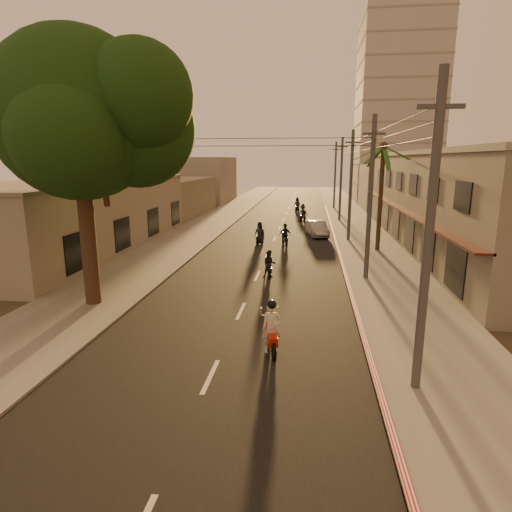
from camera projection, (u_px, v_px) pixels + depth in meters
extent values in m
plane|color=#383023|center=(233.00, 328.00, 17.31)|extent=(160.00, 160.00, 0.00)
cube|color=black|center=(275.00, 239.00, 36.65)|extent=(10.00, 140.00, 0.02)
cube|color=slate|center=(364.00, 240.00, 35.72)|extent=(5.00, 140.00, 0.12)
cube|color=slate|center=(190.00, 236.00, 37.57)|extent=(5.00, 140.00, 0.12)
cube|color=#B61319|center=(338.00, 252.00, 31.17)|extent=(0.20, 60.00, 0.20)
cube|color=gray|center=(458.00, 202.00, 32.23)|extent=(8.00, 34.00, 7.00)
cube|color=gray|center=(463.00, 153.00, 31.42)|extent=(8.20, 34.20, 0.30)
cube|color=#3D1818|center=(398.00, 207.00, 32.84)|extent=(0.80, 34.00, 0.12)
cube|color=gray|center=(82.00, 216.00, 32.02)|extent=(8.00, 24.00, 5.00)
cube|color=gray|center=(79.00, 181.00, 31.45)|extent=(8.20, 24.20, 0.20)
cube|color=#B7B5B2|center=(397.00, 111.00, 66.42)|extent=(12.00, 12.00, 28.00)
cylinder|color=black|center=(89.00, 242.00, 19.44)|extent=(0.70, 0.70, 6.00)
cylinder|color=black|center=(104.00, 175.00, 19.06)|extent=(1.22, 2.17, 3.04)
cylinder|color=black|center=(66.00, 171.00, 18.52)|extent=(1.31, 1.49, 2.73)
sphere|color=black|center=(78.00, 116.00, 18.22)|extent=(7.20, 7.20, 7.20)
sphere|color=black|center=(137.00, 129.00, 19.03)|extent=(5.20, 5.20, 5.20)
sphere|color=black|center=(50.00, 125.00, 19.29)|extent=(4.80, 4.80, 4.80)
sphere|color=black|center=(70.00, 135.00, 16.61)|extent=(4.60, 4.60, 4.60)
sphere|color=black|center=(139.00, 95.00, 17.22)|extent=(4.40, 4.40, 4.40)
sphere|color=black|center=(5.00, 100.00, 17.25)|extent=(4.00, 4.00, 4.00)
sphere|color=black|center=(126.00, 96.00, 20.15)|extent=(4.40, 4.40, 4.40)
cylinder|color=black|center=(380.00, 200.00, 30.96)|extent=(0.32, 0.32, 7.60)
sphere|color=black|center=(384.00, 146.00, 30.12)|extent=(0.60, 0.60, 0.60)
cylinder|color=#38383A|center=(428.00, 241.00, 11.68)|extent=(0.26, 0.26, 9.00)
cube|color=#38383A|center=(440.00, 106.00, 10.91)|extent=(1.20, 0.12, 0.12)
cylinder|color=#38383A|center=(370.00, 200.00, 23.29)|extent=(0.26, 0.26, 9.00)
cube|color=#38383A|center=(374.00, 134.00, 22.52)|extent=(1.20, 0.12, 0.12)
cylinder|color=#38383A|center=(351.00, 187.00, 34.90)|extent=(0.26, 0.26, 9.00)
cube|color=#38383A|center=(353.00, 142.00, 34.13)|extent=(1.20, 0.12, 0.12)
cylinder|color=#38383A|center=(341.00, 180.00, 46.51)|extent=(0.26, 0.26, 9.00)
cube|color=#38383A|center=(342.00, 147.00, 45.74)|extent=(1.20, 0.12, 0.12)
cylinder|color=#38383A|center=(335.00, 176.00, 58.12)|extent=(0.26, 0.26, 9.00)
cube|color=#38383A|center=(336.00, 149.00, 57.35)|extent=(1.20, 0.12, 0.12)
cube|color=gray|center=(392.00, 187.00, 58.46)|extent=(8.00, 14.00, 6.00)
cube|color=gray|center=(169.00, 197.00, 51.44)|extent=(8.00, 14.00, 4.40)
cube|color=gray|center=(205.00, 180.00, 68.56)|extent=(8.00, 14.00, 7.00)
cylinder|color=black|center=(269.00, 335.00, 15.83)|extent=(0.24, 0.62, 0.61)
cylinder|color=black|center=(274.00, 352.00, 14.51)|extent=(0.24, 0.62, 0.61)
cube|color=#B2190D|center=(272.00, 336.00, 15.02)|extent=(0.56, 1.24, 0.33)
cube|color=#B2190D|center=(270.00, 326.00, 15.52)|extent=(0.34, 0.18, 0.65)
cylinder|color=silver|center=(269.00, 315.00, 15.56)|extent=(0.59, 0.17, 0.04)
imported|color=beige|center=(272.00, 328.00, 14.95)|extent=(0.86, 0.72, 1.83)
sphere|color=black|center=(272.00, 304.00, 14.76)|extent=(0.33, 0.33, 0.33)
sphere|color=silver|center=(261.00, 308.00, 15.45)|extent=(0.13, 0.13, 0.13)
sphere|color=silver|center=(278.00, 308.00, 15.51)|extent=(0.13, 0.13, 0.13)
cylinder|color=black|center=(269.00, 270.00, 25.43)|extent=(0.16, 0.51, 0.51)
cylinder|color=black|center=(270.00, 275.00, 24.33)|extent=(0.16, 0.51, 0.51)
cube|color=black|center=(269.00, 269.00, 24.76)|extent=(0.40, 1.02, 0.27)
cube|color=black|center=(269.00, 264.00, 25.17)|extent=(0.28, 0.13, 0.54)
cylinder|color=silver|center=(269.00, 259.00, 25.21)|extent=(0.50, 0.11, 0.04)
imported|color=black|center=(269.00, 264.00, 24.70)|extent=(0.91, 0.79, 1.52)
sphere|color=black|center=(269.00, 252.00, 24.54)|extent=(0.27, 0.27, 0.27)
cylinder|color=black|center=(283.00, 240.00, 34.57)|extent=(0.24, 0.56, 0.55)
cylinder|color=black|center=(286.00, 243.00, 33.38)|extent=(0.24, 0.56, 0.55)
cube|color=black|center=(285.00, 239.00, 33.85)|extent=(0.56, 1.12, 0.30)
cube|color=black|center=(284.00, 236.00, 34.29)|extent=(0.31, 0.17, 0.59)
cylinder|color=silver|center=(284.00, 231.00, 34.33)|extent=(0.53, 0.18, 0.04)
imported|color=black|center=(285.00, 235.00, 33.78)|extent=(1.18, 0.90, 1.66)
sphere|color=black|center=(285.00, 225.00, 33.61)|extent=(0.30, 0.30, 0.30)
cylinder|color=black|center=(262.00, 239.00, 35.08)|extent=(0.20, 0.59, 0.58)
cylinder|color=black|center=(258.00, 242.00, 33.87)|extent=(0.20, 0.59, 0.58)
cube|color=black|center=(260.00, 237.00, 34.34)|extent=(0.49, 1.18, 0.31)
cube|color=black|center=(262.00, 234.00, 34.79)|extent=(0.33, 0.16, 0.62)
cylinder|color=silver|center=(262.00, 230.00, 34.82)|extent=(0.57, 0.14, 0.04)
imported|color=black|center=(260.00, 233.00, 34.27)|extent=(1.04, 0.85, 1.75)
sphere|color=black|center=(260.00, 223.00, 34.09)|extent=(0.31, 0.31, 0.31)
cylinder|color=black|center=(305.00, 218.00, 47.50)|extent=(0.27, 0.62, 0.62)
cylinder|color=black|center=(301.00, 220.00, 46.27)|extent=(0.27, 0.62, 0.62)
cube|color=black|center=(303.00, 216.00, 46.74)|extent=(0.63, 1.25, 0.33)
cube|color=black|center=(304.00, 214.00, 47.20)|extent=(0.35, 0.20, 0.66)
cylinder|color=silver|center=(305.00, 211.00, 47.23)|extent=(0.59, 0.20, 0.04)
imported|color=black|center=(303.00, 213.00, 46.67)|extent=(1.55, 1.31, 1.85)
sphere|color=black|center=(303.00, 205.00, 46.48)|extent=(0.33, 0.33, 0.33)
imported|color=gray|center=(317.00, 229.00, 37.91)|extent=(2.95, 4.59, 1.34)
cylinder|color=black|center=(298.00, 209.00, 56.47)|extent=(0.20, 0.60, 0.59)
cylinder|color=black|center=(296.00, 210.00, 55.24)|extent=(0.20, 0.60, 0.59)
cube|color=black|center=(297.00, 207.00, 55.72)|extent=(0.49, 1.19, 0.32)
cube|color=black|center=(298.00, 206.00, 56.18)|extent=(0.33, 0.16, 0.63)
cylinder|color=silver|center=(298.00, 203.00, 56.21)|extent=(0.58, 0.14, 0.04)
imported|color=black|center=(297.00, 205.00, 55.65)|extent=(1.05, 0.85, 1.77)
sphere|color=black|center=(297.00, 198.00, 55.47)|extent=(0.32, 0.32, 0.32)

